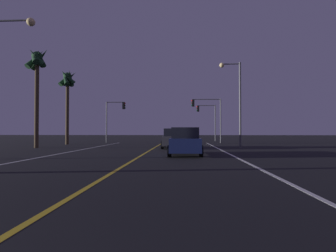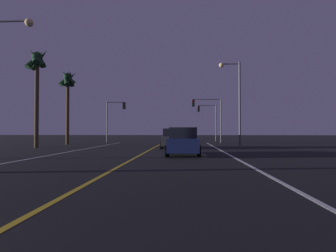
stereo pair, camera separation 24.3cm
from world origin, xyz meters
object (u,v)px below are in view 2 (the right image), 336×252
Objects in this scene: traffic_light_near_right at (207,110)px; palm_tree_left_mid at (37,68)px; traffic_light_far_right at (207,114)px; car_lead_same_lane at (183,142)px; car_ahead_far at (173,139)px; street_lamp_left_mid at (0,68)px; traffic_light_near_left at (116,112)px; street_lamp_right_far at (235,93)px; palm_tree_left_far at (68,84)px; street_lamp_right_near at (328,9)px.

traffic_light_near_right is 19.60m from palm_tree_left_mid.
palm_tree_left_mid is at bearing 45.33° from traffic_light_far_right.
car_lead_same_lane is 6.84m from car_ahead_far.
car_lead_same_lane is at bearing -26.01° from palm_tree_left_mid.
car_lead_same_lane is at bearing 16.72° from street_lamp_left_mid.
car_ahead_far is at bearing 7.66° from car_lead_same_lane.
palm_tree_left_mid is (-12.12, -0.43, 6.28)m from car_ahead_far.
car_lead_same_lane is 23.36m from traffic_light_far_right.
car_lead_same_lane is at bearing 80.61° from traffic_light_near_right.
traffic_light_near_right is at bearing -19.63° from car_ahead_far.
traffic_light_near_left is 0.68× the size of street_lamp_right_far.
street_lamp_left_mid is 0.97× the size of street_lamp_right_far.
car_lead_same_lane is 1.00× the size of car_ahead_far.
traffic_light_far_right is (12.10, 5.50, 0.04)m from traffic_light_near_left.
car_ahead_far is at bearing 75.25° from traffic_light_far_right.
car_ahead_far is at bearing -53.55° from traffic_light_near_left.
street_lamp_left_mid is at bearing 106.72° from car_lead_same_lane.
palm_tree_left_mid reaches higher than traffic_light_near_left.
palm_tree_left_far is (-4.16, -5.02, 2.82)m from traffic_light_near_left.
street_lamp_right_far reaches higher than street_lamp_left_mid.
car_lead_same_lane is 0.52× the size of street_lamp_right_near.
palm_tree_left_far is (-17.53, 4.59, 1.80)m from street_lamp_right_far.
street_lamp_right_far is (5.53, 1.03, 4.08)m from car_ahead_far.
street_lamp_right_near is 1.10× the size of street_lamp_left_mid.
car_lead_same_lane is 0.56× the size of street_lamp_right_far.
street_lamp_right_far is at bearing 4.71° from palm_tree_left_mid.
palm_tree_left_far is at bearing 17.61° from traffic_light_near_right.
car_lead_same_lane is 0.57× the size of street_lamp_left_mid.
car_ahead_far is 0.48× the size of palm_tree_left_mid.
car_ahead_far is 6.95m from street_lamp_right_far.
street_lamp_right_near is (1.63, -25.52, 1.10)m from traffic_light_near_right.
traffic_light_far_right is 0.63× the size of palm_tree_left_far.
street_lamp_right_near is at bearing 93.65° from traffic_light_near_right.
traffic_light_near_left is (-7.85, 10.63, 3.07)m from car_ahead_far.
palm_tree_left_far reaches higher than street_lamp_right_far.
palm_tree_left_far is (-15.80, -5.02, 2.56)m from traffic_light_near_right.
traffic_light_near_left is at bearing -62.52° from street_lamp_right_near.
car_ahead_far is 16.97m from traffic_light_far_right.
traffic_light_far_right is (3.34, 22.91, 3.10)m from car_lead_same_lane.
street_lamp_left_mid is (-12.63, -20.34, 0.68)m from traffic_light_near_right.
traffic_light_near_left is 16.50m from street_lamp_right_far.
traffic_light_near_left is 0.62× the size of palm_tree_left_far.
traffic_light_near_left is 7.10m from palm_tree_left_far.
traffic_light_far_right is 31.07m from street_lamp_right_near.
street_lamp_right_near is (4.51, -8.11, 4.43)m from car_lead_same_lane.
traffic_light_far_right is (4.25, 16.13, 3.10)m from car_ahead_far.
street_lamp_right_near is at bearing -19.96° from street_lamp_left_mid.
traffic_light_near_right is 0.66× the size of palm_tree_left_far.
palm_tree_left_mid reaches higher than street_lamp_right_near.
traffic_light_near_left reaches higher than car_lead_same_lane.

